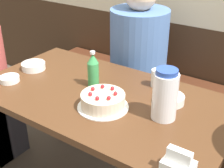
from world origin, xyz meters
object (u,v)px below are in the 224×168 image
napkin_holder (178,165)px  person_teal_shirt (138,68)px  bowl_rice_small (34,66)px  glass_water_tall (157,78)px  bowl_soup_white (170,99)px  bench_seat (165,109)px  birthday_cake (103,101)px  soju_bottle (93,70)px  water_pitcher (165,95)px  bowl_side_dish (10,79)px

napkin_holder → person_teal_shirt: size_ratio=0.09×
bowl_rice_small → glass_water_tall: 0.75m
bowl_soup_white → person_teal_shirt: person_teal_shirt is taller
bench_seat → birthday_cake: size_ratio=8.50×
birthday_cake → bowl_rice_small: bearing=169.0°
birthday_cake → glass_water_tall: size_ratio=2.57×
soju_bottle → glass_water_tall: size_ratio=2.08×
water_pitcher → birthday_cake: bearing=-162.4°
bowl_soup_white → water_pitcher: bearing=-77.4°
birthday_cake → bowl_side_dish: birthday_cake is taller
bowl_soup_white → soju_bottle: bearing=-170.6°
bowl_side_dish → bowl_soup_white: bearing=19.5°
water_pitcher → person_teal_shirt: (-0.50, 0.64, -0.24)m
bowl_rice_small → soju_bottle: bearing=4.6°
napkin_holder → bowl_side_dish: (-1.07, 0.14, -0.02)m
birthday_cake → water_pitcher: size_ratio=1.03×
napkin_holder → person_teal_shirt: person_teal_shirt is taller
bowl_rice_small → glass_water_tall: glass_water_tall is taller
glass_water_tall → bench_seat: bearing=107.9°
bowl_rice_small → person_teal_shirt: person_teal_shirt is taller
bench_seat → napkin_holder: (0.56, -1.14, 0.55)m
soju_bottle → bowl_rice_small: 0.44m
bench_seat → bowl_side_dish: (-0.51, -1.00, 0.53)m
napkin_holder → bowl_side_dish: bearing=172.7°
bowl_rice_small → bowl_side_dish: (0.02, -0.19, -0.01)m
person_teal_shirt → water_pitcher: bearing=38.3°
bowl_soup_white → bench_seat: bearing=114.9°
soju_bottle → bowl_soup_white: soju_bottle is taller
soju_bottle → napkin_holder: 0.75m
bowl_rice_small → person_teal_shirt: bearing=58.1°
person_teal_shirt → bowl_rice_small: bearing=-31.9°
birthday_cake → water_pitcher: water_pitcher is taller
bench_seat → bowl_side_dish: 1.24m
glass_water_tall → water_pitcher: bearing=-56.9°
birthday_cake → glass_water_tall: glass_water_tall is taller
bench_seat → glass_water_tall: bearing=-72.1°
water_pitcher → bowl_side_dish: water_pitcher is taller
water_pitcher → bowl_soup_white: water_pitcher is taller
birthday_cake → soju_bottle: (-0.18, 0.15, 0.06)m
bowl_soup_white → glass_water_tall: glass_water_tall is taller
water_pitcher → bowl_soup_white: 0.17m
soju_bottle → napkin_holder: soju_bottle is taller
bowl_rice_small → bench_seat: bearing=57.0°
water_pitcher → bowl_side_dish: size_ratio=2.20×
water_pitcher → bowl_side_dish: (-0.87, -0.16, -0.10)m
birthday_cake → bowl_soup_white: birthday_cake is taller
birthday_cake → napkin_holder: size_ratio=2.24×
bowl_side_dish → glass_water_tall: size_ratio=1.14×
bowl_soup_white → bowl_side_dish: bearing=-160.5°
bench_seat → birthday_cake: birthday_cake is taller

